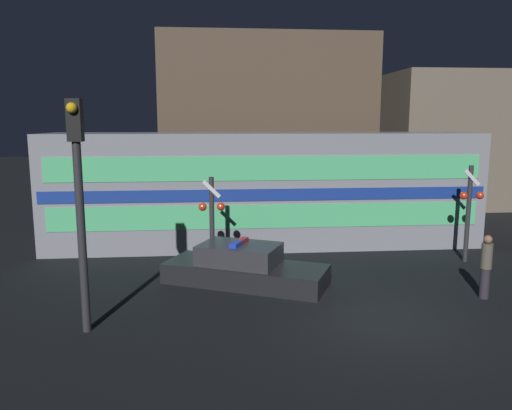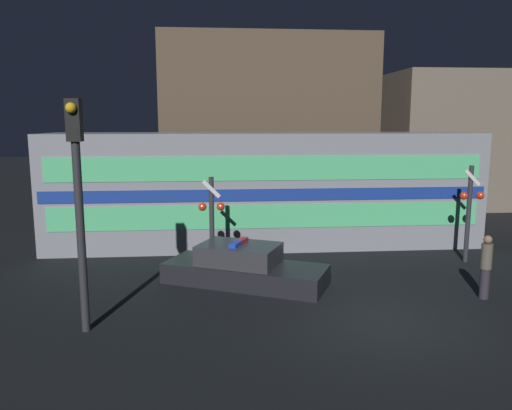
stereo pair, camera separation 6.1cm
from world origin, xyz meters
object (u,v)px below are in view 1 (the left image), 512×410
object	(u,v)px
train	(264,189)
crossing_signal_near	(469,208)
pedestrian	(486,266)
police_car	(244,268)
traffic_light_corner	(79,194)

from	to	relation	value
train	crossing_signal_near	bearing A→B (deg)	-26.27
train	pedestrian	distance (m)	8.60
train	police_car	distance (m)	5.26
police_car	pedestrian	distance (m)	6.65
train	police_car	xyz separation A→B (m)	(-1.11, -4.86, -1.68)
train	crossing_signal_near	world-z (taller)	train
train	pedestrian	world-z (taller)	train
pedestrian	train	bearing A→B (deg)	128.28
police_car	pedestrian	world-z (taller)	pedestrian
pedestrian	traffic_light_corner	size ratio (longest dim) A/B	0.34
traffic_light_corner	crossing_signal_near	bearing A→B (deg)	22.30
police_car	crossing_signal_near	xyz separation A→B (m)	(7.68, 1.62, 1.39)
train	police_car	world-z (taller)	train
train	pedestrian	bearing A→B (deg)	-51.72
police_car	crossing_signal_near	world-z (taller)	crossing_signal_near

